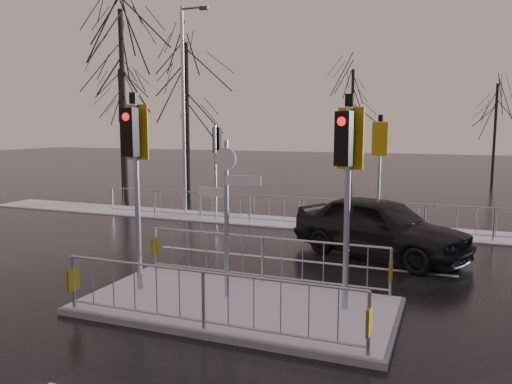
% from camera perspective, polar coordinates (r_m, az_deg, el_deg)
% --- Properties ---
extents(ground, '(120.00, 120.00, 0.00)m').
position_cam_1_polar(ground, '(9.86, -2.19, -13.20)').
color(ground, black).
rests_on(ground, ground).
extents(snow_verge, '(30.00, 2.00, 0.04)m').
position_cam_1_polar(snow_verge, '(17.78, 9.00, -3.85)').
color(snow_verge, white).
rests_on(snow_verge, ground).
extents(lane_markings, '(8.00, 11.38, 0.01)m').
position_cam_1_polar(lane_markings, '(9.57, -3.01, -13.83)').
color(lane_markings, silver).
rests_on(lane_markings, ground).
extents(traffic_island, '(6.00, 3.04, 4.15)m').
position_cam_1_polar(traffic_island, '(9.74, -2.24, -11.02)').
color(traffic_island, slate).
rests_on(traffic_island, ground).
extents(far_kerb_fixtures, '(18.00, 0.65, 3.83)m').
position_cam_1_polar(far_kerb_fixtures, '(17.06, 9.66, -0.94)').
color(far_kerb_fixtures, '#9DA3AB').
rests_on(far_kerb_fixtures, ground).
extents(car_far_lane, '(5.18, 3.73, 1.64)m').
position_cam_1_polar(car_far_lane, '(13.81, 13.93, -3.87)').
color(car_far_lane, black).
rests_on(car_far_lane, ground).
extents(tree_near_a, '(4.75, 4.75, 8.97)m').
position_cam_1_polar(tree_near_a, '(24.23, -15.06, 13.44)').
color(tree_near_a, black).
rests_on(tree_near_a, ground).
extents(tree_near_b, '(4.00, 4.00, 7.55)m').
position_cam_1_polar(tree_near_b, '(24.05, -7.91, 11.36)').
color(tree_near_b, black).
rests_on(tree_near_b, ground).
extents(tree_near_c, '(3.50, 3.50, 6.61)m').
position_cam_1_polar(tree_near_c, '(27.30, -15.22, 9.34)').
color(tree_near_c, black).
rests_on(tree_near_c, ground).
extents(tree_far_a, '(3.75, 3.75, 7.08)m').
position_cam_1_polar(tree_far_a, '(31.01, 10.96, 9.80)').
color(tree_far_a, black).
rests_on(tree_far_a, ground).
extents(tree_far_b, '(3.25, 3.25, 6.14)m').
position_cam_1_polar(tree_far_b, '(32.53, 25.73, 7.96)').
color(tree_far_b, black).
rests_on(tree_far_b, ground).
extents(street_lamp_left, '(1.25, 0.18, 8.20)m').
position_cam_1_polar(street_lamp_left, '(20.64, -8.16, 10.19)').
color(street_lamp_left, '#9DA3AB').
rests_on(street_lamp_left, ground).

